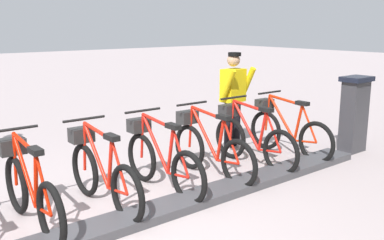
{
  "coord_description": "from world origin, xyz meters",
  "views": [
    {
      "loc": [
        -3.9,
        2.08,
        2.14
      ],
      "look_at": [
        0.5,
        -1.5,
        0.9
      ],
      "focal_mm": 41.57,
      "sensor_mm": 36.0,
      "label": 1
    }
  ],
  "objects_px": {
    "bike_docked_3": "(160,159)",
    "bike_docked_4": "(101,172)",
    "bike_docked_5": "(29,188)",
    "bike_docked_0": "(286,130)",
    "worker_near_rack": "(233,97)",
    "payment_kiosk": "(354,113)",
    "bike_docked_2": "(209,147)",
    "bike_docked_1": "(251,138)"
  },
  "relations": [
    {
      "from": "worker_near_rack",
      "to": "bike_docked_3",
      "type": "bearing_deg",
      "value": 112.01
    },
    {
      "from": "bike_docked_3",
      "to": "worker_near_rack",
      "type": "bearing_deg",
      "value": -67.99
    },
    {
      "from": "bike_docked_0",
      "to": "payment_kiosk",
      "type": "bearing_deg",
      "value": -118.62
    },
    {
      "from": "bike_docked_2",
      "to": "bike_docked_4",
      "type": "distance_m",
      "value": 1.69
    },
    {
      "from": "bike_docked_1",
      "to": "worker_near_rack",
      "type": "distance_m",
      "value": 1.1
    },
    {
      "from": "bike_docked_1",
      "to": "bike_docked_2",
      "type": "relative_size",
      "value": 1.0
    },
    {
      "from": "bike_docked_0",
      "to": "bike_docked_4",
      "type": "bearing_deg",
      "value": 90.0
    },
    {
      "from": "bike_docked_5",
      "to": "bike_docked_4",
      "type": "bearing_deg",
      "value": -90.0
    },
    {
      "from": "payment_kiosk",
      "to": "bike_docked_3",
      "type": "bearing_deg",
      "value": 80.92
    },
    {
      "from": "bike_docked_2",
      "to": "bike_docked_5",
      "type": "distance_m",
      "value": 2.53
    },
    {
      "from": "bike_docked_5",
      "to": "worker_near_rack",
      "type": "xyz_separation_m",
      "value": [
        0.87,
        -3.84,
        0.48
      ]
    },
    {
      "from": "bike_docked_3",
      "to": "worker_near_rack",
      "type": "distance_m",
      "value": 2.37
    },
    {
      "from": "bike_docked_2",
      "to": "bike_docked_5",
      "type": "height_order",
      "value": "same"
    },
    {
      "from": "bike_docked_2",
      "to": "bike_docked_4",
      "type": "bearing_deg",
      "value": 90.0
    },
    {
      "from": "bike_docked_0",
      "to": "bike_docked_2",
      "type": "relative_size",
      "value": 1.0
    },
    {
      "from": "bike_docked_0",
      "to": "bike_docked_5",
      "type": "xyz_separation_m",
      "value": [
        0.0,
        4.22,
        0.0
      ]
    },
    {
      "from": "bike_docked_0",
      "to": "bike_docked_4",
      "type": "height_order",
      "value": "same"
    },
    {
      "from": "bike_docked_0",
      "to": "bike_docked_3",
      "type": "height_order",
      "value": "same"
    },
    {
      "from": "bike_docked_0",
      "to": "bike_docked_1",
      "type": "height_order",
      "value": "same"
    },
    {
      "from": "payment_kiosk",
      "to": "bike_docked_5",
      "type": "xyz_separation_m",
      "value": [
        0.57,
        5.27,
        -0.24
      ]
    },
    {
      "from": "bike_docked_2",
      "to": "bike_docked_3",
      "type": "relative_size",
      "value": 1.0
    },
    {
      "from": "bike_docked_4",
      "to": "worker_near_rack",
      "type": "relative_size",
      "value": 1.04
    },
    {
      "from": "payment_kiosk",
      "to": "bike_docked_4",
      "type": "distance_m",
      "value": 4.47
    },
    {
      "from": "bike_docked_0",
      "to": "worker_near_rack",
      "type": "distance_m",
      "value": 1.06
    },
    {
      "from": "bike_docked_0",
      "to": "bike_docked_3",
      "type": "distance_m",
      "value": 2.53
    },
    {
      "from": "bike_docked_4",
      "to": "bike_docked_1",
      "type": "bearing_deg",
      "value": -90.0
    },
    {
      "from": "bike_docked_0",
      "to": "worker_near_rack",
      "type": "bearing_deg",
      "value": 23.39
    },
    {
      "from": "bike_docked_3",
      "to": "bike_docked_5",
      "type": "distance_m",
      "value": 1.69
    },
    {
      "from": "bike_docked_3",
      "to": "worker_near_rack",
      "type": "relative_size",
      "value": 1.04
    },
    {
      "from": "payment_kiosk",
      "to": "bike_docked_0",
      "type": "xyz_separation_m",
      "value": [
        0.57,
        1.05,
        -0.24
      ]
    },
    {
      "from": "payment_kiosk",
      "to": "bike_docked_1",
      "type": "bearing_deg",
      "value": 73.18
    },
    {
      "from": "bike_docked_2",
      "to": "bike_docked_1",
      "type": "bearing_deg",
      "value": -90.0
    },
    {
      "from": "bike_docked_4",
      "to": "bike_docked_5",
      "type": "bearing_deg",
      "value": 90.0
    },
    {
      "from": "payment_kiosk",
      "to": "bike_docked_5",
      "type": "relative_size",
      "value": 0.74
    },
    {
      "from": "bike_docked_3",
      "to": "bike_docked_5",
      "type": "xyz_separation_m",
      "value": [
        0.0,
        1.69,
        0.0
      ]
    },
    {
      "from": "payment_kiosk",
      "to": "bike_docked_1",
      "type": "xyz_separation_m",
      "value": [
        0.57,
        1.89,
        -0.24
      ]
    },
    {
      "from": "bike_docked_1",
      "to": "bike_docked_5",
      "type": "bearing_deg",
      "value": 90.0
    },
    {
      "from": "bike_docked_2",
      "to": "bike_docked_3",
      "type": "height_order",
      "value": "same"
    },
    {
      "from": "bike_docked_0",
      "to": "worker_near_rack",
      "type": "xyz_separation_m",
      "value": [
        0.87,
        0.38,
        0.48
      ]
    },
    {
      "from": "bike_docked_3",
      "to": "bike_docked_4",
      "type": "xyz_separation_m",
      "value": [
        0.0,
        0.84,
        0.0
      ]
    },
    {
      "from": "bike_docked_2",
      "to": "bike_docked_0",
      "type": "bearing_deg",
      "value": -90.0
    },
    {
      "from": "bike_docked_2",
      "to": "bike_docked_5",
      "type": "relative_size",
      "value": 1.0
    }
  ]
}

